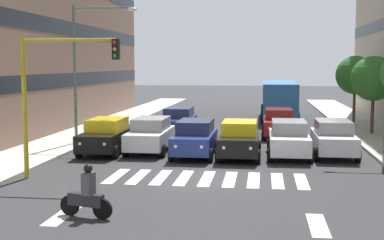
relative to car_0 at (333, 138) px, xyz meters
name	(u,v)px	position (x,y,z in m)	size (l,w,h in m)	color
ground_plane	(207,179)	(5.49, 5.82, -0.89)	(180.00, 180.00, 0.00)	#2D2D30
crosswalk_markings	(207,178)	(5.49, 5.82, -0.88)	(7.65, 2.80, 0.01)	silver
lane_arrow_0	(318,225)	(1.83, 11.32, -0.88)	(0.50, 2.20, 0.01)	silver
lane_arrow_1	(63,215)	(9.14, 11.32, -0.88)	(0.50, 2.20, 0.01)	silver
car_0	(333,138)	(0.00, 0.00, 0.00)	(2.02, 4.44, 1.72)	silver
car_1	(289,138)	(2.13, 0.49, 0.00)	(2.02, 4.44, 1.72)	silver
car_2	(239,139)	(4.45, 0.95, 0.00)	(2.02, 4.44, 1.72)	black
car_3	(195,138)	(6.58, 0.88, 0.00)	(2.02, 4.44, 1.72)	navy
car_4	(151,135)	(8.95, -0.02, 0.00)	(2.02, 4.44, 1.72)	silver
car_5	(106,136)	(11.04, 0.63, 0.00)	(2.02, 4.44, 1.72)	black
car_row2_0	(179,121)	(8.55, -6.45, 0.00)	(2.02, 4.44, 1.72)	navy
car_row2_1	(279,123)	(2.41, -6.43, 0.00)	(2.02, 4.44, 1.72)	maroon
bus_behind_traffic	(279,96)	(2.13, -16.59, 0.97)	(2.78, 10.50, 3.00)	#286BAD
motorcycle_with_rider	(87,196)	(8.36, 11.47, -0.24)	(1.67, 0.51, 1.57)	black
traffic_light_gantry	(51,84)	(11.33, 6.72, 2.77)	(3.83, 0.36, 5.50)	#AD991E
street_lamp_left	(380,55)	(-2.06, -0.22, 3.94)	(2.51, 0.28, 7.80)	#4C6B56
street_lamp_right	(85,59)	(12.81, -1.55, 3.81)	(3.52, 0.28, 7.35)	#4C6B56
street_tree_2	(374,79)	(-3.32, -7.83, 2.64)	(2.76, 2.76, 4.77)	#513823
street_tree_3	(355,75)	(-3.19, -13.65, 2.74)	(2.78, 2.78, 4.87)	#513823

